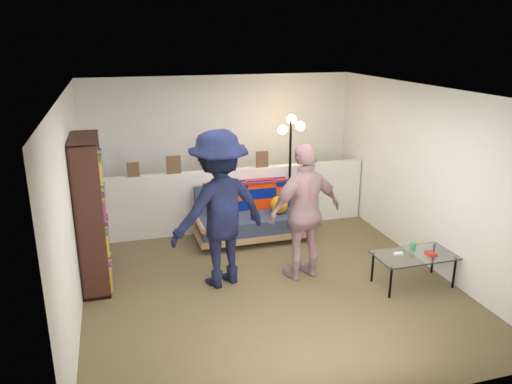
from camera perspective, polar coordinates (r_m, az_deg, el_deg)
The scene contains 10 objects.
ground at distance 6.59m, azimuth 0.98°, elevation -9.76°, with size 5.00×5.00×0.00m, color brown.
room_shell at distance 6.45m, azimuth -0.18°, elevation 5.45°, with size 4.60×5.05×2.45m.
half_wall_ledge at distance 8.00m, azimuth -2.79°, elevation -0.84°, with size 4.45×0.15×1.00m, color silver.
ledge_decor at distance 7.75m, azimuth -4.46°, elevation 3.72°, with size 2.97×0.02×0.45m.
futon_sofa at distance 7.68m, azimuth -0.43°, elevation -2.84°, with size 1.74×0.85×0.74m.
bookshelf at distance 6.44m, azimuth -18.29°, elevation -2.84°, with size 0.31×0.94×1.88m.
coffee_table at distance 6.56m, azimuth 17.67°, elevation -7.03°, with size 0.99×0.55×0.51m.
floor_lamp at distance 7.94m, azimuth 3.99°, elevation 4.93°, with size 0.39×0.34×1.82m.
person_left at distance 6.12m, azimuth -4.21°, elevation -1.98°, with size 1.27×0.73×1.97m, color black.
person_right at distance 6.32m, azimuth 5.63°, elevation -2.34°, with size 1.03×0.43×1.76m, color pink.
Camera 1 is at (-1.74, -5.59, 3.03)m, focal length 35.00 mm.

